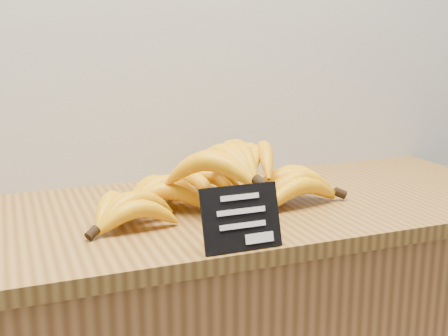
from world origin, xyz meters
TOP-DOWN VIEW (x-y plane):
  - counter_top at (0.03, 2.75)m, footprint 1.42×0.54m
  - chalkboard_sign at (-0.02, 2.51)m, footprint 0.13×0.04m
  - banana_pile at (0.02, 2.74)m, footprint 0.56×0.37m

SIDE VIEW (x-z plane):
  - counter_top at x=0.03m, z-range 0.90..0.93m
  - banana_pile at x=0.02m, z-range 0.92..1.04m
  - chalkboard_sign at x=-0.02m, z-range 0.93..1.03m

